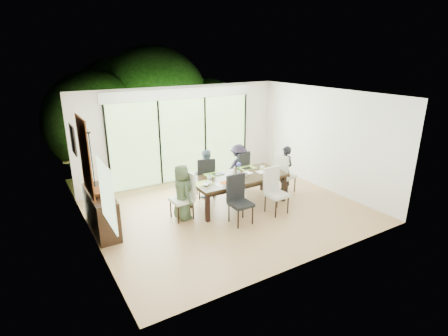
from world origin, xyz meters
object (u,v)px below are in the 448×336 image
table_top (238,177)px  chair_far_right (238,170)px  cup_b (246,174)px  chair_far_left (205,177)px  laptop (209,183)px  person_far_right (238,167)px  bowl (100,192)px  cup_a (210,178)px  chair_near_left (241,200)px  person_right_end (285,170)px  cup_c (262,168)px  vase (239,173)px  chair_left_end (181,196)px  sideboard (101,212)px  person_far_left (205,173)px  chair_near_right (277,191)px  person_left_end (182,192)px  chair_right_end (286,173)px

table_top → chair_far_right: size_ratio=2.18×
cup_b → chair_far_right: bearing=67.2°
chair_far_left → laptop: 1.05m
person_far_right → bowl: bearing=9.4°
person_far_right → cup_a: (-1.25, -0.68, 0.15)m
chair_near_left → person_far_right: person_far_right is taller
cup_a → person_far_right: bearing=28.5°
person_far_right → cup_b: bearing=67.6°
person_right_end → person_far_right: same height
person_right_end → cup_b: 1.34m
cup_a → cup_c: size_ratio=1.00×
chair_near_left → vase: (0.55, 0.92, 0.25)m
table_top → chair_far_left: (-0.45, 0.85, -0.17)m
chair_left_end → sideboard: 1.70m
person_far_left → cup_b: person_far_left is taller
vase → cup_a: size_ratio=0.97×
chair_near_left → cup_b: (0.65, 0.77, 0.24)m
person_far_right → cup_c: (0.25, -0.73, 0.15)m
vase → cup_b: bearing=-56.3°
chair_near_right → cup_c: bearing=70.4°
chair_left_end → person_far_left: size_ratio=0.85×
chair_near_left → cup_a: (-0.20, 1.02, 0.24)m
person_far_left → cup_a: bearing=66.1°
person_far_right → bowl: size_ratio=2.83×
chair_left_end → bowl: chair_left_end is taller
person_left_end → bowl: bearing=77.9°
chair_left_end → laptop: (0.65, -0.10, 0.21)m
person_left_end → bowl: person_left_end is taller
person_far_right → laptop: size_ratio=3.91×
cup_c → chair_far_right: bearing=108.4°
chair_far_left → sideboard: size_ratio=0.72×
chair_far_left → sideboard: 2.75m
chair_near_left → sideboard: chair_near_left is taller
person_right_end → cup_a: 2.19m
chair_far_right → vase: chair_far_right is taller
person_far_right → sideboard: 3.74m
cup_b → cup_c: (0.65, 0.20, 0.00)m
chair_near_right → cup_a: bearing=137.3°
chair_far_left → cup_b: bearing=140.0°
chair_right_end → person_far_left: (-1.95, 0.83, 0.09)m
chair_near_left → vase: 1.10m
chair_right_end → chair_far_right: size_ratio=1.00×
person_far_left → cup_c: 1.46m
table_top → person_left_end: size_ratio=1.86×
chair_near_left → laptop: bearing=114.7°
person_far_left → chair_near_left: bearing=84.6°
chair_right_end → cup_b: size_ratio=11.00×
chair_left_end → person_far_left: 1.34m
sideboard → vase: bearing=-5.7°
chair_left_end → cup_c: chair_left_end is taller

